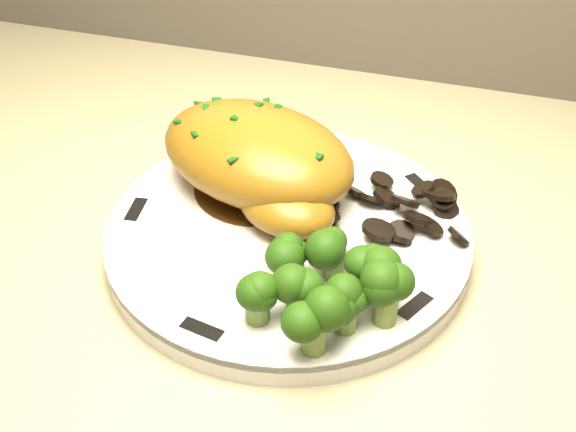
% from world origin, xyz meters
% --- Properties ---
extents(plate, '(0.37, 0.37, 0.02)m').
position_xyz_m(plate, '(-0.39, 1.67, 0.91)').
color(plate, silver).
rests_on(plate, counter).
extents(rim_accent_0, '(0.03, 0.03, 0.00)m').
position_xyz_m(rim_accent_0, '(-0.30, 1.76, 0.92)').
color(rim_accent_0, black).
rests_on(rim_accent_0, plate).
extents(rim_accent_1, '(0.03, 0.02, 0.00)m').
position_xyz_m(rim_accent_1, '(-0.44, 1.78, 0.92)').
color(rim_accent_1, black).
rests_on(rim_accent_1, plate).
extents(rim_accent_2, '(0.01, 0.03, 0.00)m').
position_xyz_m(rim_accent_2, '(-0.51, 1.65, 0.92)').
color(rim_accent_2, black).
rests_on(rim_accent_2, plate).
extents(rim_accent_3, '(0.03, 0.02, 0.00)m').
position_xyz_m(rim_accent_3, '(-0.41, 1.55, 0.92)').
color(rim_accent_3, black).
rests_on(rim_accent_3, plate).
extents(rim_accent_4, '(0.02, 0.03, 0.00)m').
position_xyz_m(rim_accent_4, '(-0.28, 1.61, 0.92)').
color(rim_accent_4, black).
rests_on(rim_accent_4, plate).
extents(gravy_pool, '(0.11, 0.11, 0.00)m').
position_xyz_m(gravy_pool, '(-0.42, 1.71, 0.92)').
color(gravy_pool, '#341B09').
rests_on(gravy_pool, plate).
extents(chicken_breast, '(0.20, 0.16, 0.07)m').
position_xyz_m(chicken_breast, '(-0.42, 1.71, 0.95)').
color(chicken_breast, '#895F17').
rests_on(chicken_breast, plate).
extents(mushroom_pile, '(0.10, 0.07, 0.03)m').
position_xyz_m(mushroom_pile, '(-0.31, 1.70, 0.92)').
color(mushroom_pile, black).
rests_on(mushroom_pile, plate).
extents(broccoli_florets, '(0.10, 0.09, 0.04)m').
position_xyz_m(broccoli_florets, '(-0.34, 1.59, 0.94)').
color(broccoli_florets, olive).
rests_on(broccoli_florets, plate).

